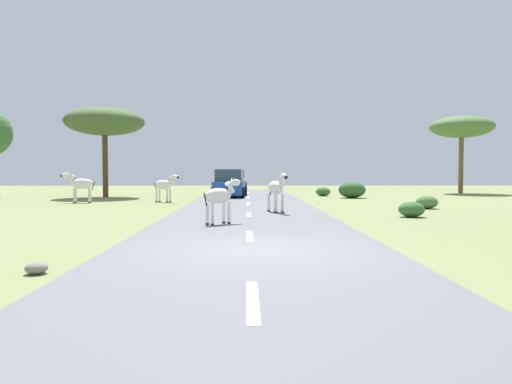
{
  "coord_description": "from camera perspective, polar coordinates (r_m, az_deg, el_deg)",
  "views": [
    {
      "loc": [
        -0.29,
        -10.01,
        1.7
      ],
      "look_at": [
        0.17,
        13.92,
        0.64
      ],
      "focal_mm": 33.64,
      "sensor_mm": 36.0,
      "label": 1
    }
  ],
  "objects": [
    {
      "name": "car_0",
      "position": [
        39.58,
        -2.59,
        1.3
      ],
      "size": [
        2.07,
        4.36,
        1.74
      ],
      "rotation": [
        0.0,
        0.0,
        -0.01
      ],
      "color": "silver",
      "rests_on": "road"
    },
    {
      "name": "zebra_3",
      "position": [
        26.49,
        -10.81,
        0.82
      ],
      "size": [
        1.53,
        0.95,
        1.55
      ],
      "rotation": [
        0.0,
        0.0,
        4.26
      ],
      "color": "silver",
      "rests_on": "ground_plane"
    },
    {
      "name": "bush_2",
      "position": [
        18.46,
        18.0,
        -1.98
      ],
      "size": [
        0.95,
        0.85,
        0.57
      ],
      "primitive_type": "ellipsoid",
      "color": "#386633",
      "rests_on": "ground_plane"
    },
    {
      "name": "bush_3",
      "position": [
        30.51,
        11.35,
        0.25
      ],
      "size": [
        1.69,
        1.52,
        1.01
      ],
      "primitive_type": "ellipsoid",
      "color": "#2D5628",
      "rests_on": "ground_plane"
    },
    {
      "name": "bush_0",
      "position": [
        32.59,
        7.98,
        0.05
      ],
      "size": [
        0.99,
        0.89,
        0.6
      ],
      "primitive_type": "ellipsoid",
      "color": "#386633",
      "rests_on": "ground_plane"
    },
    {
      "name": "tree_3",
      "position": [
        39.52,
        23.26,
        7.07
      ],
      "size": [
        4.64,
        4.64,
        5.82
      ],
      "color": "brown",
      "rests_on": "ground_plane"
    },
    {
      "name": "zebra_0",
      "position": [
        19.07,
        2.45,
        0.48
      ],
      "size": [
        0.85,
        1.64,
        1.62
      ],
      "rotation": [
        0.0,
        0.0,
        3.49
      ],
      "color": "silver",
      "rests_on": "road"
    },
    {
      "name": "bush_1",
      "position": [
        22.78,
        19.65,
        -1.15
      ],
      "size": [
        0.98,
        0.88,
        0.59
      ],
      "primitive_type": "ellipsoid",
      "color": "#4C7038",
      "rests_on": "ground_plane"
    },
    {
      "name": "ground_plane",
      "position": [
        10.16,
        0.56,
        -7.08
      ],
      "size": [
        90.0,
        90.0,
        0.0
      ],
      "primitive_type": "plane",
      "color": "olive"
    },
    {
      "name": "tree_4",
      "position": [
        32.58,
        -17.56,
        7.93
      ],
      "size": [
        5.06,
        5.06,
        5.74
      ],
      "color": "#4C3823",
      "rests_on": "ground_plane"
    },
    {
      "name": "rock_2",
      "position": [
        8.76,
        -24.66,
        -8.2
      ],
      "size": [
        0.36,
        0.37,
        0.2
      ],
      "primitive_type": "ellipsoid",
      "color": "gray",
      "rests_on": "ground_plane"
    },
    {
      "name": "lane_markings",
      "position": [
        9.16,
        -0.63,
        -7.81
      ],
      "size": [
        0.16,
        56.0,
        0.01
      ],
      "color": "silver",
      "rests_on": "road"
    },
    {
      "name": "zebra_1",
      "position": [
        14.88,
        -4.27,
        -0.5
      ],
      "size": [
        1.26,
        1.18,
        1.44
      ],
      "rotation": [
        0.0,
        0.0,
        5.45
      ],
      "color": "silver",
      "rests_on": "road"
    },
    {
      "name": "zebra_2",
      "position": [
        26.94,
        -20.18,
        0.87
      ],
      "size": [
        1.76,
        0.58,
        1.66
      ],
      "rotation": [
        0.0,
        0.0,
        1.68
      ],
      "color": "silver",
      "rests_on": "ground_plane"
    },
    {
      "name": "road",
      "position": [
        10.15,
        -0.67,
        -6.95
      ],
      "size": [
        6.0,
        64.0,
        0.05
      ],
      "primitive_type": "cube",
      "color": "slate",
      "rests_on": "ground_plane"
    },
    {
      "name": "car_1",
      "position": [
        30.38,
        -3.14,
        0.93
      ],
      "size": [
        2.19,
        4.43,
        1.74
      ],
      "rotation": [
        0.0,
        0.0,
        -0.05
      ],
      "color": "#1E479E",
      "rests_on": "road"
    }
  ]
}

